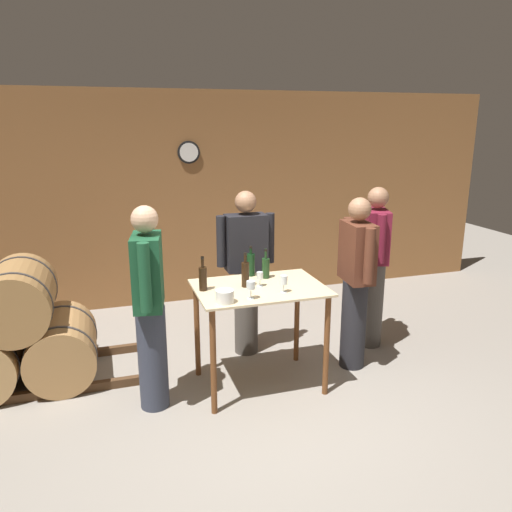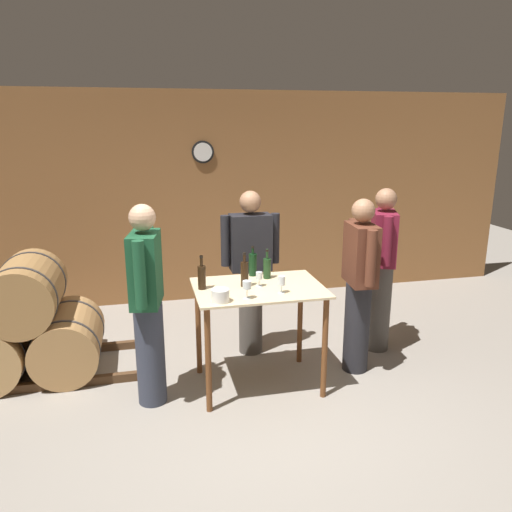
{
  "view_description": "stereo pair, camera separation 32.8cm",
  "coord_description": "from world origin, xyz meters",
  "views": [
    {
      "loc": [
        -1.23,
        -3.46,
        2.32
      ],
      "look_at": [
        0.04,
        0.53,
        1.18
      ],
      "focal_mm": 35.0,
      "sensor_mm": 36.0,
      "label": 1
    },
    {
      "loc": [
        -0.91,
        -3.55,
        2.32
      ],
      "look_at": [
        0.04,
        0.53,
        1.18
      ],
      "focal_mm": 35.0,
      "sensor_mm": 36.0,
      "label": 2
    }
  ],
  "objects": [
    {
      "name": "tasting_table",
      "position": [
        0.04,
        0.43,
        0.76
      ],
      "size": [
        1.11,
        0.79,
        0.93
      ],
      "color": "beige",
      "rests_on": "ground_plane"
    },
    {
      "name": "ground_plane",
      "position": [
        0.0,
        0.0,
        0.0
      ],
      "size": [
        14.0,
        14.0,
        0.0
      ],
      "primitive_type": "plane",
      "color": "gray"
    },
    {
      "name": "person_visitor_bearded",
      "position": [
        1.42,
        0.87,
        0.89
      ],
      "size": [
        0.34,
        0.56,
        1.69
      ],
      "color": "#4C4742",
      "rests_on": "ground_plane"
    },
    {
      "name": "wine_glass_near_center",
      "position": [
        0.04,
        0.44,
        1.02
      ],
      "size": [
        0.06,
        0.06,
        0.13
      ],
      "color": "silver",
      "rests_on": "tasting_table"
    },
    {
      "name": "wine_bottle_far_left",
      "position": [
        -0.45,
        0.49,
        1.04
      ],
      "size": [
        0.07,
        0.07,
        0.29
      ],
      "color": "black",
      "rests_on": "tasting_table"
    },
    {
      "name": "ice_bucket",
      "position": [
        -0.35,
        0.14,
        0.98
      ],
      "size": [
        0.14,
        0.14,
        0.1
      ],
      "color": "white",
      "rests_on": "tasting_table"
    },
    {
      "name": "person_visitor_near_door",
      "position": [
        0.11,
        1.11,
        0.89
      ],
      "size": [
        0.59,
        0.24,
        1.67
      ],
      "color": "#4C4742",
      "rests_on": "ground_plane"
    },
    {
      "name": "wine_bottle_center",
      "position": [
        0.06,
        0.76,
        1.04
      ],
      "size": [
        0.08,
        0.08,
        0.28
      ],
      "color": "black",
      "rests_on": "tasting_table"
    },
    {
      "name": "person_host",
      "position": [
        -0.91,
        0.36,
        0.9
      ],
      "size": [
        0.29,
        0.58,
        1.7
      ],
      "color": "#333847",
      "rests_on": "ground_plane"
    },
    {
      "name": "wine_glass_near_right",
      "position": [
        0.18,
        0.23,
        1.04
      ],
      "size": [
        0.06,
        0.06,
        0.15
      ],
      "color": "silver",
      "rests_on": "tasting_table"
    },
    {
      "name": "wine_bottle_right",
      "position": [
        0.17,
        0.65,
        1.03
      ],
      "size": [
        0.07,
        0.07,
        0.27
      ],
      "color": "#193819",
      "rests_on": "tasting_table"
    },
    {
      "name": "person_visitor_with_scarf",
      "position": [
        1.01,
        0.5,
        0.88
      ],
      "size": [
        0.25,
        0.59,
        1.66
      ],
      "color": "#232328",
      "rests_on": "ground_plane"
    },
    {
      "name": "barrel_rack",
      "position": [
        -1.98,
        1.11,
        0.46
      ],
      "size": [
        2.11,
        0.87,
        1.13
      ],
      "color": "#4C331E",
      "rests_on": "ground_plane"
    },
    {
      "name": "wine_glass_near_left",
      "position": [
        -0.12,
        0.16,
        1.05
      ],
      "size": [
        0.07,
        0.07,
        0.15
      ],
      "color": "silver",
      "rests_on": "tasting_table"
    },
    {
      "name": "wine_bottle_left",
      "position": [
        -0.08,
        0.47,
        1.05
      ],
      "size": [
        0.07,
        0.07,
        0.3
      ],
      "color": "black",
      "rests_on": "tasting_table"
    },
    {
      "name": "back_wall",
      "position": [
        -0.0,
        2.86,
        1.35
      ],
      "size": [
        8.4,
        0.08,
        2.7
      ],
      "color": "brown",
      "rests_on": "ground_plane"
    }
  ]
}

